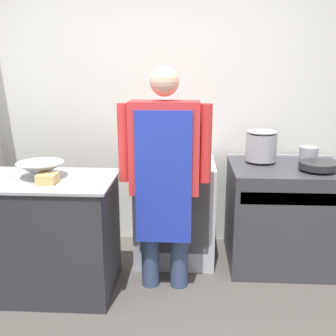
% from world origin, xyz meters
% --- Properties ---
extents(wall_back, '(8.00, 0.05, 2.70)m').
position_xyz_m(wall_back, '(0.00, 1.71, 1.35)').
color(wall_back, silver).
rests_on(wall_back, ground_plane).
extents(prep_counter, '(1.25, 0.67, 0.91)m').
position_xyz_m(prep_counter, '(-0.95, 0.70, 0.45)').
color(prep_counter, '#2D2D33').
rests_on(prep_counter, ground_plane).
extents(stove, '(0.98, 0.77, 0.91)m').
position_xyz_m(stove, '(1.08, 1.25, 0.44)').
color(stove, '#38383D').
rests_on(stove, ground_plane).
extents(fridge_unit, '(0.69, 0.68, 0.90)m').
position_xyz_m(fridge_unit, '(0.11, 1.32, 0.45)').
color(fridge_unit, silver).
rests_on(fridge_unit, ground_plane).
extents(person_cook, '(0.69, 0.24, 1.71)m').
position_xyz_m(person_cook, '(0.05, 0.79, 0.98)').
color(person_cook, '#38476B').
rests_on(person_cook, ground_plane).
extents(mixing_bowl, '(0.35, 0.35, 0.12)m').
position_xyz_m(mixing_bowl, '(-0.87, 0.73, 0.97)').
color(mixing_bowl, '#9EA0A8').
rests_on(mixing_bowl, prep_counter).
extents(plastic_tub, '(0.14, 0.14, 0.07)m').
position_xyz_m(plastic_tub, '(-0.77, 0.59, 0.94)').
color(plastic_tub, '#D8B266').
rests_on(plastic_tub, prep_counter).
extents(stock_pot, '(0.27, 0.27, 0.28)m').
position_xyz_m(stock_pot, '(0.86, 1.38, 1.05)').
color(stock_pot, '#9EA0A8').
rests_on(stock_pot, stove).
extents(saute_pan, '(0.30, 0.30, 0.05)m').
position_xyz_m(saute_pan, '(1.28, 1.11, 0.93)').
color(saute_pan, '#262628').
rests_on(saute_pan, stove).
extents(sauce_pot, '(0.16, 0.16, 0.12)m').
position_xyz_m(sauce_pot, '(1.28, 1.38, 0.97)').
color(sauce_pot, '#9EA0A8').
rests_on(sauce_pot, stove).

